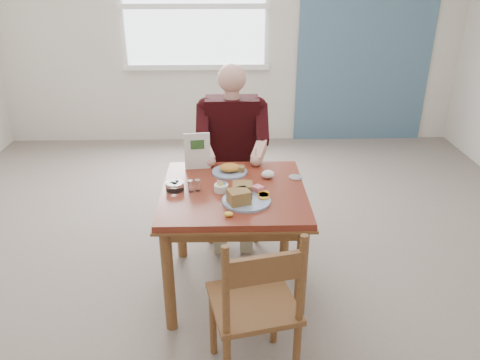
{
  "coord_description": "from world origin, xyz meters",
  "views": [
    {
      "loc": [
        -0.03,
        -2.64,
        2.04
      ],
      "look_at": [
        0.04,
        0.0,
        0.82
      ],
      "focal_mm": 35.0,
      "sensor_mm": 36.0,
      "label": 1
    }
  ],
  "objects_px": {
    "chair_far": "(232,176)",
    "far_plate": "(230,170)",
    "diner": "(232,141)",
    "chair_near": "(256,307)",
    "near_plate": "(244,196)",
    "table": "(234,205)"
  },
  "relations": [
    {
      "from": "near_plate",
      "to": "diner",
      "type": "bearing_deg",
      "value": 94.01
    },
    {
      "from": "table",
      "to": "chair_near",
      "type": "bearing_deg",
      "value": -82.84
    },
    {
      "from": "diner",
      "to": "near_plate",
      "type": "distance_m",
      "value": 0.87
    },
    {
      "from": "near_plate",
      "to": "far_plate",
      "type": "distance_m",
      "value": 0.43
    },
    {
      "from": "near_plate",
      "to": "far_plate",
      "type": "relative_size",
      "value": 1.15
    },
    {
      "from": "diner",
      "to": "chair_near",
      "type": "bearing_deg",
      "value": -86.22
    },
    {
      "from": "table",
      "to": "chair_near",
      "type": "xyz_separation_m",
      "value": [
        0.1,
        -0.79,
        -0.16
      ]
    },
    {
      "from": "table",
      "to": "chair_far",
      "type": "relative_size",
      "value": 0.97
    },
    {
      "from": "chair_far",
      "to": "near_plate",
      "type": "height_order",
      "value": "chair_far"
    },
    {
      "from": "diner",
      "to": "chair_far",
      "type": "bearing_deg",
      "value": 90.01
    },
    {
      "from": "chair_far",
      "to": "diner",
      "type": "xyz_separation_m",
      "value": [
        0.0,
        -0.09,
        0.33
      ]
    },
    {
      "from": "table",
      "to": "near_plate",
      "type": "distance_m",
      "value": 0.23
    },
    {
      "from": "table",
      "to": "far_plate",
      "type": "relative_size",
      "value": 3.06
    },
    {
      "from": "near_plate",
      "to": "far_plate",
      "type": "bearing_deg",
      "value": 100.64
    },
    {
      "from": "chair_near",
      "to": "far_plate",
      "type": "xyz_separation_m",
      "value": [
        -0.12,
        1.04,
        0.3
      ]
    },
    {
      "from": "chair_far",
      "to": "near_plate",
      "type": "xyz_separation_m",
      "value": [
        0.06,
        -0.96,
        0.31
      ]
    },
    {
      "from": "diner",
      "to": "near_plate",
      "type": "bearing_deg",
      "value": -85.99
    },
    {
      "from": "chair_far",
      "to": "near_plate",
      "type": "bearing_deg",
      "value": -86.36
    },
    {
      "from": "table",
      "to": "chair_far",
      "type": "height_order",
      "value": "chair_far"
    },
    {
      "from": "table",
      "to": "chair_near",
      "type": "distance_m",
      "value": 0.81
    },
    {
      "from": "chair_far",
      "to": "far_plate",
      "type": "bearing_deg",
      "value": -91.91
    },
    {
      "from": "chair_far",
      "to": "diner",
      "type": "bearing_deg",
      "value": -89.99
    }
  ]
}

